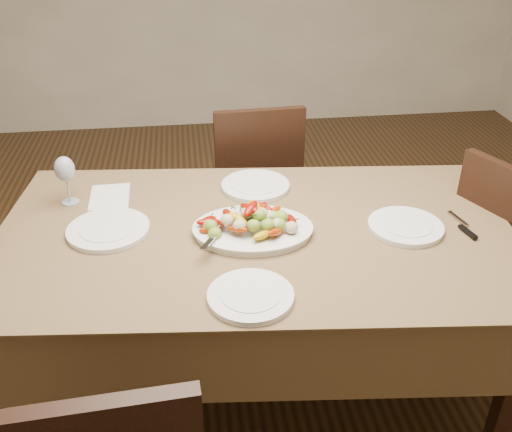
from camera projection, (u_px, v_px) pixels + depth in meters
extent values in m
plane|color=#352210|center=(285.00, 372.00, 2.46)|extent=(6.00, 6.00, 0.00)
cube|color=brown|center=(256.00, 314.00, 2.21)|extent=(1.93, 1.21, 0.76)
ellipsoid|color=white|center=(253.00, 231.00, 2.00)|extent=(0.44, 0.34, 0.02)
cylinder|color=white|center=(108.00, 230.00, 2.01)|extent=(0.29, 0.29, 0.02)
cylinder|color=white|center=(406.00, 227.00, 2.03)|extent=(0.27, 0.27, 0.02)
cylinder|color=white|center=(255.00, 186.00, 2.30)|extent=(0.28, 0.28, 0.02)
cylinder|color=white|center=(251.00, 296.00, 1.69)|extent=(0.26, 0.26, 0.02)
cube|color=silver|center=(110.00, 196.00, 2.24)|extent=(0.16, 0.21, 0.00)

